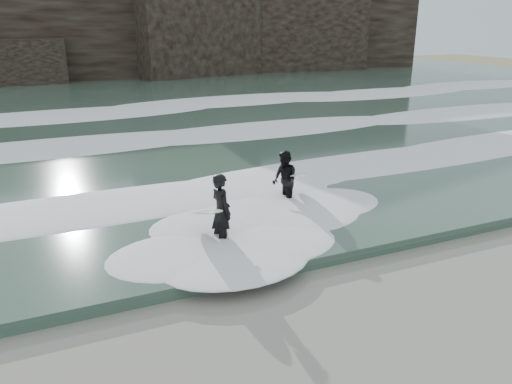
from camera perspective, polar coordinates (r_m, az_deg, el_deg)
ground at (r=9.89m, az=17.65°, el=-15.66°), size 120.00×120.00×0.00m
sea at (r=35.76m, az=-14.37°, el=9.94°), size 90.00×52.00×0.30m
headland at (r=52.21m, az=-18.23°, el=17.68°), size 70.00×9.00×10.00m
foam_near at (r=16.75m, az=-2.48°, el=1.40°), size 60.00×3.20×0.20m
foam_mid at (r=23.19m, az=-8.81°, el=6.26°), size 60.00×4.00×0.24m
foam_far at (r=31.82m, az=-13.15°, el=9.51°), size 60.00×4.80×0.30m
surfer_left at (r=12.42m, az=-4.34°, el=-2.22°), size 1.00×2.15×1.95m
surfer_right at (r=15.12m, az=3.40°, el=1.40°), size 1.26×1.86×1.79m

